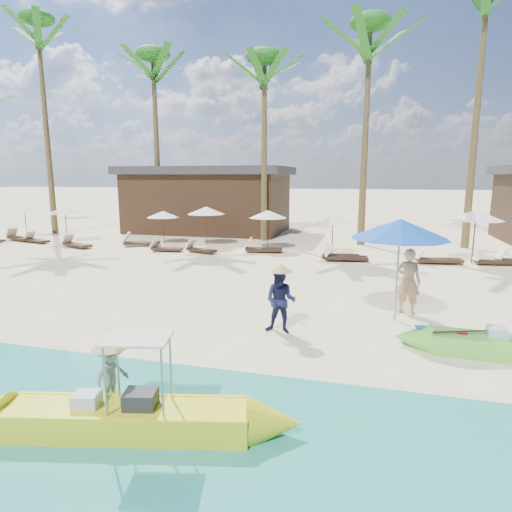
# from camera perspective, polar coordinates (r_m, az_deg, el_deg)

# --- Properties ---
(ground) EXTENTS (240.00, 240.00, 0.00)m
(ground) POSITION_cam_1_polar(r_m,az_deg,el_deg) (10.74, 0.29, -9.43)
(ground) COLOR #FBEAB9
(ground) RESTS_ON ground
(wet_sand_strip) EXTENTS (240.00, 4.50, 0.01)m
(wet_sand_strip) POSITION_cam_1_polar(r_m,az_deg,el_deg) (6.53, -11.85, -23.87)
(wet_sand_strip) COLOR tan
(wet_sand_strip) RESTS_ON ground
(yellow_canoe) EXTENTS (5.60, 1.62, 1.47)m
(yellow_canoe) POSITION_cam_1_polar(r_m,az_deg,el_deg) (6.86, -16.92, -19.99)
(yellow_canoe) COLOR yellow
(yellow_canoe) RESTS_ON ground
(tourist) EXTENTS (0.77, 0.64, 1.80)m
(tourist) POSITION_cam_1_polar(r_m,az_deg,el_deg) (12.24, 19.63, -3.17)
(tourist) COLOR tan
(tourist) RESTS_ON ground
(vendor_green) EXTENTS (0.78, 0.62, 1.55)m
(vendor_green) POSITION_cam_1_polar(r_m,az_deg,el_deg) (10.17, 3.31, -6.01)
(vendor_green) COLOR #141739
(vendor_green) RESTS_ON ground
(vendor_yellow) EXTENTS (0.49, 0.71, 1.01)m
(vendor_yellow) POSITION_cam_1_polar(r_m,az_deg,el_deg) (7.12, -18.72, -14.84)
(vendor_yellow) COLOR gray
(vendor_yellow) RESTS_ON ground
(blue_umbrella) EXTENTS (2.45, 2.45, 2.64)m
(blue_umbrella) POSITION_cam_1_polar(r_m,az_deg,el_deg) (11.27, 18.65, 3.45)
(blue_umbrella) COLOR #99999E
(blue_umbrella) RESTS_ON ground
(resort_parasol_1) EXTENTS (1.89, 1.89, 1.95)m
(resort_parasol_1) POSITION_cam_1_polar(r_m,az_deg,el_deg) (29.65, -28.50, 5.58)
(resort_parasol_1) COLOR #332215
(resort_parasol_1) RESTS_ON ground
(lounger_1_right) EXTENTS (1.97, 1.12, 0.64)m
(lounger_1_right) POSITION_cam_1_polar(r_m,az_deg,el_deg) (28.34, -29.11, 2.21)
(lounger_1_right) COLOR #332215
(lounger_1_right) RESTS_ON ground
(resort_parasol_2) EXTENTS (1.95, 1.95, 2.01)m
(resort_parasol_2) POSITION_cam_1_polar(r_m,az_deg,el_deg) (26.44, -24.13, 5.62)
(resort_parasol_2) COLOR #332215
(resort_parasol_2) RESTS_ON ground
(lounger_2_left) EXTENTS (1.75, 0.97, 0.57)m
(lounger_2_left) POSITION_cam_1_polar(r_m,az_deg,el_deg) (26.97, -27.25, 1.96)
(lounger_2_left) COLOR #332215
(lounger_2_left) RESTS_ON ground
(resort_parasol_3) EXTENTS (1.76, 1.76, 1.81)m
(resort_parasol_3) POSITION_cam_1_polar(r_m,az_deg,el_deg) (24.03, -12.29, 5.45)
(resort_parasol_3) COLOR #332215
(resort_parasol_3) RESTS_ON ground
(lounger_3_left) EXTENTS (1.92, 1.10, 0.62)m
(lounger_3_left) POSITION_cam_1_polar(r_m,az_deg,el_deg) (24.29, -22.91, 1.52)
(lounger_3_left) COLOR #332215
(lounger_3_left) RESTS_ON ground
(lounger_3_right) EXTENTS (2.04, 1.20, 0.66)m
(lounger_3_right) POSITION_cam_1_polar(r_m,az_deg,el_deg) (23.72, -15.31, 1.81)
(lounger_3_right) COLOR #332215
(lounger_3_right) RESTS_ON ground
(resort_parasol_4) EXTENTS (2.02, 2.02, 2.08)m
(resort_parasol_4) POSITION_cam_1_polar(r_m,az_deg,el_deg) (23.22, -6.67, 6.05)
(resort_parasol_4) COLOR #332215
(resort_parasol_4) RESTS_ON ground
(lounger_4_left) EXTENTS (1.66, 0.61, 0.55)m
(lounger_4_left) POSITION_cam_1_polar(r_m,az_deg,el_deg) (21.71, -12.08, 1.08)
(lounger_4_left) COLOR #332215
(lounger_4_left) RESTS_ON ground
(lounger_4_right) EXTENTS (1.71, 0.99, 0.55)m
(lounger_4_right) POSITION_cam_1_polar(r_m,az_deg,el_deg) (21.08, -7.51, 0.94)
(lounger_4_right) COLOR #332215
(lounger_4_right) RESTS_ON ground
(resort_parasol_5) EXTENTS (1.94, 1.94, 1.99)m
(resort_parasol_5) POSITION_cam_1_polar(r_m,az_deg,el_deg) (21.70, 1.59, 5.60)
(resort_parasol_5) COLOR #332215
(resort_parasol_5) RESTS_ON ground
(lounger_5_left) EXTENTS (1.94, 0.82, 0.64)m
(lounger_5_left) POSITION_cam_1_polar(r_m,az_deg,el_deg) (20.94, 0.67, 1.05)
(lounger_5_left) COLOR #332215
(lounger_5_left) RESTS_ON ground
(resort_parasol_6) EXTENTS (1.83, 1.83, 1.89)m
(resort_parasol_6) POSITION_cam_1_polar(r_m,az_deg,el_deg) (20.38, 10.22, 4.84)
(resort_parasol_6) COLOR #332215
(resort_parasol_6) RESTS_ON ground
(lounger_6_left) EXTENTS (1.81, 0.81, 0.59)m
(lounger_6_left) POSITION_cam_1_polar(r_m,az_deg,el_deg) (19.65, 10.86, 0.19)
(lounger_6_left) COLOR #332215
(lounger_6_left) RESTS_ON ground
(lounger_6_right) EXTENTS (1.96, 0.90, 0.64)m
(lounger_6_right) POSITION_cam_1_polar(r_m,az_deg,el_deg) (19.17, 11.61, -0.05)
(lounger_6_right) COLOR #332215
(lounger_6_right) RESTS_ON ground
(resort_parasol_7) EXTENTS (2.23, 2.23, 2.29)m
(resort_parasol_7) POSITION_cam_1_polar(r_m,az_deg,el_deg) (20.33, 27.28, 4.87)
(resort_parasol_7) COLOR #332215
(resort_parasol_7) RESTS_ON ground
(lounger_7_left) EXTENTS (2.01, 0.88, 0.66)m
(lounger_7_left) POSITION_cam_1_polar(r_m,az_deg,el_deg) (19.77, 22.87, -0.33)
(lounger_7_left) COLOR #332215
(lounger_7_left) RESTS_ON ground
(lounger_7_right) EXTENTS (1.67, 0.73, 0.55)m
(lounger_7_right) POSITION_cam_1_polar(r_m,az_deg,el_deg) (20.54, 28.93, -0.56)
(lounger_7_right) COLOR #332215
(lounger_7_right) RESTS_ON ground
(palm_1) EXTENTS (2.08, 2.08, 13.60)m
(palm_1) POSITION_cam_1_polar(r_m,az_deg,el_deg) (32.00, -26.82, 22.39)
(palm_1) COLOR brown
(palm_1) RESTS_ON ground
(palm_2) EXTENTS (2.08, 2.08, 11.33)m
(palm_2) POSITION_cam_1_polar(r_m,az_deg,el_deg) (28.57, -13.45, 21.40)
(palm_2) COLOR brown
(palm_2) RESTS_ON ground
(palm_3) EXTENTS (2.08, 2.08, 10.52)m
(palm_3) POSITION_cam_1_polar(r_m,az_deg,el_deg) (25.24, 1.13, 21.76)
(palm_3) COLOR brown
(palm_3) RESTS_ON ground
(palm_4) EXTENTS (2.08, 2.08, 11.70)m
(palm_4) POSITION_cam_1_polar(r_m,az_deg,el_deg) (24.48, 14.79, 23.88)
(palm_4) COLOR brown
(palm_4) RESTS_ON ground
(palm_5) EXTENTS (2.08, 2.08, 13.60)m
(palm_5) POSITION_cam_1_polar(r_m,az_deg,el_deg) (25.66, 28.18, 25.56)
(palm_5) COLOR brown
(palm_5) RESTS_ON ground
(pavilion_west) EXTENTS (10.80, 6.60, 4.30)m
(pavilion_west) POSITION_cam_1_polar(r_m,az_deg,el_deg) (29.27, -6.33, 7.59)
(pavilion_west) COLOR #332215
(pavilion_west) RESTS_ON ground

